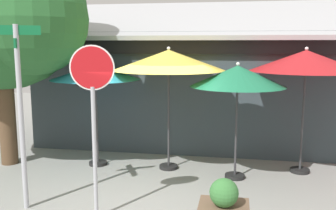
{
  "coord_description": "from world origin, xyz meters",
  "views": [
    {
      "loc": [
        1.76,
        -7.04,
        2.95
      ],
      "look_at": [
        0.23,
        1.2,
        1.6
      ],
      "focal_mm": 40.67,
      "sensor_mm": 36.0,
      "label": 1
    }
  ],
  "objects_px": {
    "patio_umbrella_forest_green_right": "(238,77)",
    "patio_umbrella_crimson_far_right": "(306,61)",
    "shade_tree": "(5,7)",
    "street_sign_post": "(20,101)",
    "patio_umbrella_mustard_center": "(169,61)",
    "stop_sign": "(93,101)",
    "patio_umbrella_teal_left": "(95,73)"
  },
  "relations": [
    {
      "from": "patio_umbrella_forest_green_right",
      "to": "patio_umbrella_crimson_far_right",
      "type": "xyz_separation_m",
      "value": [
        1.48,
        0.67,
        0.31
      ]
    },
    {
      "from": "patio_umbrella_mustard_center",
      "to": "stop_sign",
      "type": "bearing_deg",
      "value": -104.99
    },
    {
      "from": "patio_umbrella_crimson_far_right",
      "to": "patio_umbrella_teal_left",
      "type": "bearing_deg",
      "value": -176.06
    },
    {
      "from": "patio_umbrella_mustard_center",
      "to": "shade_tree",
      "type": "bearing_deg",
      "value": -173.61
    },
    {
      "from": "street_sign_post",
      "to": "shade_tree",
      "type": "relative_size",
      "value": 0.56
    },
    {
      "from": "patio_umbrella_mustard_center",
      "to": "patio_umbrella_forest_green_right",
      "type": "bearing_deg",
      "value": -13.59
    },
    {
      "from": "stop_sign",
      "to": "patio_umbrella_forest_green_right",
      "type": "relative_size",
      "value": 1.14
    },
    {
      "from": "street_sign_post",
      "to": "patio_umbrella_crimson_far_right",
      "type": "xyz_separation_m",
      "value": [
        5.2,
        2.94,
        0.59
      ]
    },
    {
      "from": "patio_umbrella_forest_green_right",
      "to": "patio_umbrella_crimson_far_right",
      "type": "distance_m",
      "value": 1.66
    },
    {
      "from": "patio_umbrella_forest_green_right",
      "to": "street_sign_post",
      "type": "bearing_deg",
      "value": -148.51
    },
    {
      "from": "patio_umbrella_crimson_far_right",
      "to": "street_sign_post",
      "type": "bearing_deg",
      "value": -150.48
    },
    {
      "from": "stop_sign",
      "to": "patio_umbrella_crimson_far_right",
      "type": "bearing_deg",
      "value": 39.01
    },
    {
      "from": "shade_tree",
      "to": "patio_umbrella_forest_green_right",
      "type": "bearing_deg",
      "value": 0.46
    },
    {
      "from": "patio_umbrella_forest_green_right",
      "to": "patio_umbrella_mustard_center",
      "type": "bearing_deg",
      "value": 166.41
    },
    {
      "from": "street_sign_post",
      "to": "patio_umbrella_mustard_center",
      "type": "distance_m",
      "value": 3.47
    },
    {
      "from": "street_sign_post",
      "to": "shade_tree",
      "type": "distance_m",
      "value": 3.31
    },
    {
      "from": "street_sign_post",
      "to": "patio_umbrella_forest_green_right",
      "type": "xyz_separation_m",
      "value": [
        3.72,
        2.28,
        0.28
      ]
    },
    {
      "from": "patio_umbrella_forest_green_right",
      "to": "patio_umbrella_crimson_far_right",
      "type": "relative_size",
      "value": 0.89
    },
    {
      "from": "street_sign_post",
      "to": "patio_umbrella_mustard_center",
      "type": "height_order",
      "value": "street_sign_post"
    },
    {
      "from": "patio_umbrella_crimson_far_right",
      "to": "patio_umbrella_mustard_center",
      "type": "bearing_deg",
      "value": -174.61
    },
    {
      "from": "patio_umbrella_mustard_center",
      "to": "shade_tree",
      "type": "distance_m",
      "value": 3.99
    },
    {
      "from": "patio_umbrella_forest_green_right",
      "to": "shade_tree",
      "type": "bearing_deg",
      "value": -179.54
    },
    {
      "from": "street_sign_post",
      "to": "patio_umbrella_teal_left",
      "type": "relative_size",
      "value": 1.29
    },
    {
      "from": "patio_umbrella_mustard_center",
      "to": "shade_tree",
      "type": "xyz_separation_m",
      "value": [
        -3.77,
        -0.42,
        1.22
      ]
    },
    {
      "from": "stop_sign",
      "to": "patio_umbrella_mustard_center",
      "type": "distance_m",
      "value": 2.94
    },
    {
      "from": "patio_umbrella_crimson_far_right",
      "to": "shade_tree",
      "type": "distance_m",
      "value": 6.97
    },
    {
      "from": "patio_umbrella_forest_green_right",
      "to": "patio_umbrella_crimson_far_right",
      "type": "bearing_deg",
      "value": 24.23
    },
    {
      "from": "patio_umbrella_teal_left",
      "to": "patio_umbrella_mustard_center",
      "type": "relative_size",
      "value": 0.88
    },
    {
      "from": "patio_umbrella_forest_green_right",
      "to": "shade_tree",
      "type": "relative_size",
      "value": 0.44
    },
    {
      "from": "stop_sign",
      "to": "patio_umbrella_forest_green_right",
      "type": "bearing_deg",
      "value": 46.14
    },
    {
      "from": "patio_umbrella_crimson_far_right",
      "to": "shade_tree",
      "type": "relative_size",
      "value": 0.49
    },
    {
      "from": "shade_tree",
      "to": "patio_umbrella_crimson_far_right",
      "type": "bearing_deg",
      "value": 5.94
    }
  ]
}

